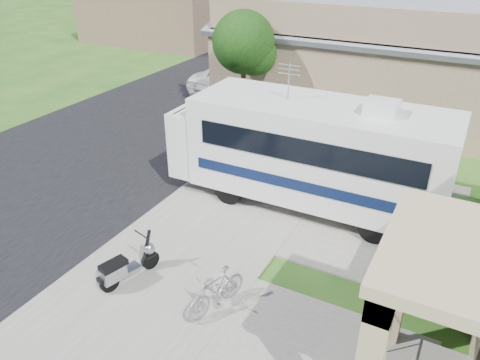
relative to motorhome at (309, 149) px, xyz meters
The scene contains 17 objects.
ground 4.70m from the motorhome, 99.42° to the right, with size 120.00×120.00×0.00m, color #1E4A13.
street_slab 10.14m from the motorhome, 145.32° to the left, with size 9.00×80.00×0.02m, color black.
sidewalk_slab 6.17m from the motorhome, 106.80° to the left, with size 4.00×80.00×0.06m, color slate.
driveway_slab 1.88m from the motorhome, 13.25° to the left, with size 7.00×6.00×0.05m, color slate.
walk_slab 6.03m from the motorhome, 66.75° to the right, with size 4.00×3.00×0.05m, color slate.
warehouse 9.68m from the motorhome, 94.24° to the left, with size 12.50×8.40×5.04m.
distant_bldg_far 25.03m from the motorhome, 135.05° to the left, with size 10.00×8.00×4.00m, color brown.
distant_bldg_near 33.59m from the motorhome, 117.90° to the left, with size 8.00×7.00×3.20m, color brown.
street_tree_a 6.65m from the motorhome, 132.99° to the left, with size 2.44×2.40×4.58m.
street_tree_b 15.47m from the motorhome, 106.68° to the left, with size 2.44×2.40×4.73m.
motorhome is the anchor object (origin of this frame).
shrub 4.75m from the motorhome, 27.86° to the right, with size 1.96×1.87×2.41m.
scooter 5.89m from the motorhome, 113.33° to the right, with size 0.74×1.56×1.04m.
bicycle 5.23m from the motorhome, 90.41° to the right, with size 0.44×1.56×0.94m, color #939399.
pickup_truck 11.10m from the motorhome, 127.64° to the left, with size 2.63×5.70×1.58m, color white.
van 17.36m from the motorhome, 113.97° to the left, with size 2.40×5.91×1.71m, color white.
garden_hose 5.69m from the motorhome, 55.66° to the right, with size 0.36×0.36×0.16m, color #156C18.
Camera 1 is at (4.60, -7.11, 7.09)m, focal length 35.00 mm.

